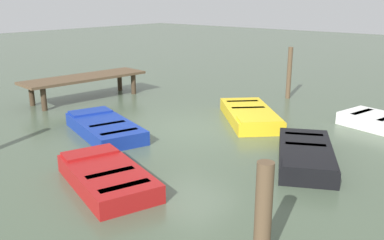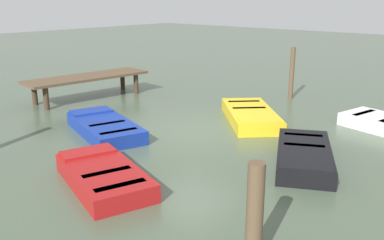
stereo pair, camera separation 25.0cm
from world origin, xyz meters
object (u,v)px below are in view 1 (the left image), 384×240
at_px(dock_segment, 85,79).
at_px(rowboat_yellow, 250,115).
at_px(mooring_piling_near_left, 289,73).
at_px(rowboat_blue, 104,127).
at_px(mooring_piling_center, 263,212).
at_px(rowboat_red, 107,176).
at_px(rowboat_black, 306,154).

relative_size(dock_segment, rowboat_yellow, 1.50).
bearing_deg(mooring_piling_near_left, rowboat_blue, 165.63).
distance_m(rowboat_blue, mooring_piling_center, 7.40).
bearing_deg(mooring_piling_near_left, dock_segment, 131.42).
bearing_deg(rowboat_red, rowboat_yellow, -69.22).
bearing_deg(rowboat_red, rowboat_black, -106.18).
xyz_separation_m(rowboat_yellow, rowboat_red, (-6.30, -0.30, 0.00)).
distance_m(rowboat_yellow, rowboat_red, 6.31).
bearing_deg(mooring_piling_center, rowboat_black, 16.61).
height_order(rowboat_blue, rowboat_red, same).
distance_m(mooring_piling_center, mooring_piling_near_left, 11.45).
bearing_deg(rowboat_yellow, rowboat_black, 8.34).
xyz_separation_m(rowboat_yellow, rowboat_blue, (-4.01, 2.62, 0.00)).
distance_m(rowboat_black, rowboat_blue, 5.95).
height_order(rowboat_red, mooring_piling_center, mooring_piling_center).
bearing_deg(rowboat_blue, mooring_piling_center, 178.17).
distance_m(dock_segment, rowboat_yellow, 7.01).
xyz_separation_m(rowboat_black, mooring_piling_near_left, (6.09, 3.67, 0.83)).
distance_m(dock_segment, rowboat_black, 9.89).
bearing_deg(dock_segment, rowboat_black, -87.39).
bearing_deg(dock_segment, rowboat_red, -117.19).
bearing_deg(rowboat_black, dock_segment, -121.85).
bearing_deg(rowboat_yellow, dock_segment, -122.06).
distance_m(rowboat_yellow, mooring_piling_near_left, 3.98).
bearing_deg(dock_segment, mooring_piling_near_left, -42.28).
height_order(rowboat_red, mooring_piling_near_left, mooring_piling_near_left).
bearing_deg(rowboat_black, mooring_piling_near_left, -177.12).
height_order(dock_segment, rowboat_red, dock_segment).
height_order(dock_segment, rowboat_black, dock_segment).
xyz_separation_m(rowboat_yellow, mooring_piling_center, (-6.49, -4.32, 0.61)).
bearing_deg(dock_segment, mooring_piling_center, -107.39).
relative_size(rowboat_black, rowboat_blue, 0.96).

